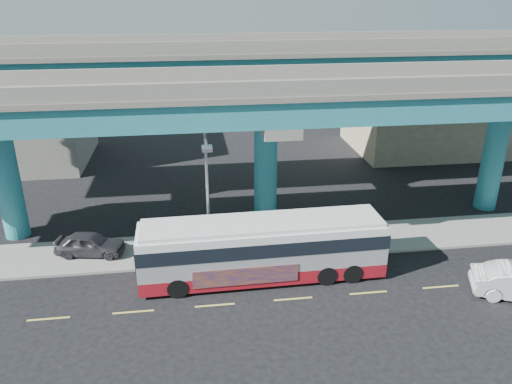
{
  "coord_description": "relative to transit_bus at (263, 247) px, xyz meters",
  "views": [
    {
      "loc": [
        -4.81,
        -21.23,
        14.87
      ],
      "look_at": [
        -1.32,
        4.0,
        4.23
      ],
      "focal_mm": 35.0,
      "sensor_mm": 36.0,
      "label": 1
    }
  ],
  "objects": [
    {
      "name": "parked_car",
      "position": [
        -9.68,
        3.59,
        -1.03
      ],
      "size": [
        3.0,
        4.55,
        1.36
      ],
      "primitive_type": "imported",
      "rotation": [
        0.0,
        0.0,
        1.39
      ],
      "color": "#333238",
      "rests_on": "sidewalk"
    },
    {
      "name": "sidewalk",
      "position": [
        1.23,
        3.49,
        -1.78
      ],
      "size": [
        70.0,
        4.0,
        0.15
      ],
      "primitive_type": "cube",
      "color": "gray",
      "rests_on": "ground"
    },
    {
      "name": "stop_sign",
      "position": [
        4.4,
        2.17,
        0.0
      ],
      "size": [
        0.71,
        0.17,
        2.39
      ],
      "rotation": [
        0.0,
        0.0,
        -0.19
      ],
      "color": "gray",
      "rests_on": "sidewalk"
    },
    {
      "name": "street_lamp",
      "position": [
        -2.77,
        1.44,
        3.26
      ],
      "size": [
        0.5,
        2.49,
        7.62
      ],
      "color": "gray",
      "rests_on": "sidewalk"
    },
    {
      "name": "lane_markings",
      "position": [
        1.23,
        -2.31,
        -1.85
      ],
      "size": [
        58.0,
        0.12,
        0.01
      ],
      "color": "#D8C64C",
      "rests_on": "ground"
    },
    {
      "name": "ground",
      "position": [
        1.23,
        -2.01,
        -1.85
      ],
      "size": [
        120.0,
        120.0,
        0.0
      ],
      "primitive_type": "plane",
      "color": "black",
      "rests_on": "ground"
    },
    {
      "name": "viaduct",
      "position": [
        1.23,
        7.1,
        7.29
      ],
      "size": [
        52.0,
        12.4,
        11.7
      ],
      "color": "#236B84",
      "rests_on": "ground"
    },
    {
      "name": "building_concrete",
      "position": [
        -18.77,
        21.99,
        2.65
      ],
      "size": [
        12.0,
        10.0,
        9.0
      ],
      "primitive_type": "cube",
      "color": "gray",
      "rests_on": "ground"
    },
    {
      "name": "transit_bus",
      "position": [
        0.0,
        0.0,
        0.0
      ],
      "size": [
        13.23,
        3.02,
        3.38
      ],
      "rotation": [
        0.0,
        0.0,
        0.01
      ],
      "color": "maroon",
      "rests_on": "ground"
    },
    {
      "name": "building_beige",
      "position": [
        19.23,
        20.97,
        1.65
      ],
      "size": [
        14.0,
        10.23,
        7.0
      ],
      "color": "tan",
      "rests_on": "ground"
    }
  ]
}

